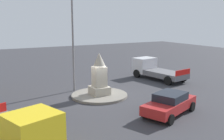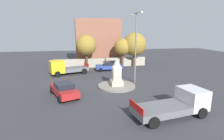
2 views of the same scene
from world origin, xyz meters
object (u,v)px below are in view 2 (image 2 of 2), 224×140
(monument, at_px, (117,73))
(tree_near_wall, at_px, (134,44))
(streetlamp, at_px, (136,40))
(truck_white_approaching, at_px, (177,104))
(tree_mid_cluster, at_px, (86,45))
(tree_far_corner, at_px, (123,47))
(car_blue_near_island, at_px, (109,66))
(car_red_far_side, at_px, (64,89))
(truck_yellow_parked_left, at_px, (64,68))
(corner_building, at_px, (97,41))

(monument, xyz_separation_m, tree_near_wall, (11.01, -5.66, 2.35))
(monument, relative_size, streetlamp, 0.37)
(truck_white_approaching, relative_size, tree_mid_cluster, 1.06)
(monument, xyz_separation_m, tree_far_corner, (10.96, -3.47, 1.90))
(streetlamp, xyz_separation_m, tree_mid_cluster, (9.71, 5.44, -1.34))
(tree_mid_cluster, bearing_deg, car_blue_near_island, -119.91)
(car_red_far_side, xyz_separation_m, tree_far_corner, (13.04, -9.29, 2.84))
(car_red_far_side, relative_size, tree_near_wall, 0.76)
(tree_near_wall, distance_m, tree_far_corner, 2.24)
(car_blue_near_island, bearing_deg, tree_far_corner, -51.29)
(truck_white_approaching, xyz_separation_m, tree_far_corner, (18.83, -0.39, 2.65))
(car_red_far_side, xyz_separation_m, tree_mid_cluster, (12.89, -2.97, 3.28))
(monument, distance_m, tree_mid_cluster, 11.43)
(car_red_far_side, relative_size, tree_far_corner, 0.91)
(truck_yellow_parked_left, bearing_deg, streetlamp, -124.11)
(tree_near_wall, bearing_deg, monument, 152.79)
(tree_near_wall, bearing_deg, car_red_far_side, 138.73)
(car_blue_near_island, height_order, truck_yellow_parked_left, truck_yellow_parked_left)
(truck_yellow_parked_left, relative_size, corner_building, 0.68)
(car_red_far_side, bearing_deg, tree_far_corner, -35.48)
(monument, height_order, truck_yellow_parked_left, monument)
(tree_near_wall, xyz_separation_m, tree_far_corner, (-0.05, 2.20, -0.44))
(truck_yellow_parked_left, xyz_separation_m, corner_building, (9.65, -5.99, 3.28))
(car_blue_near_island, distance_m, tree_near_wall, 6.33)
(car_blue_near_island, xyz_separation_m, truck_yellow_parked_left, (-1.58, 7.09, 0.25))
(truck_yellow_parked_left, bearing_deg, car_red_far_side, -176.61)
(monument, bearing_deg, truck_yellow_parked_left, 41.62)
(car_red_far_side, relative_size, corner_building, 0.54)
(car_blue_near_island, distance_m, truck_white_approaching, 16.80)
(monument, height_order, streetlamp, streetlamp)
(car_blue_near_island, xyz_separation_m, tree_near_wall, (2.25, -4.94, 3.25))
(car_red_far_side, xyz_separation_m, car_blue_near_island, (10.84, -6.55, 0.03))
(truck_white_approaching, bearing_deg, streetlamp, 3.12)
(truck_yellow_parked_left, height_order, tree_mid_cluster, tree_mid_cluster)
(car_blue_near_island, xyz_separation_m, corner_building, (8.06, 1.11, 3.53))
(corner_building, bearing_deg, tree_mid_cluster, 157.67)
(car_red_far_side, height_order, tree_mid_cluster, tree_mid_cluster)
(car_red_far_side, relative_size, car_blue_near_island, 1.07)
(truck_yellow_parked_left, bearing_deg, tree_near_wall, -72.33)
(monument, height_order, tree_mid_cluster, tree_mid_cluster)
(corner_building, bearing_deg, monument, -178.68)
(truck_yellow_parked_left, distance_m, corner_building, 11.82)
(truck_white_approaching, bearing_deg, corner_building, 7.98)
(tree_mid_cluster, bearing_deg, car_red_far_side, 167.02)
(monument, distance_m, tree_far_corner, 11.65)
(truck_yellow_parked_left, distance_m, tree_far_corner, 10.85)
(truck_white_approaching, distance_m, tree_mid_cluster, 19.85)
(truck_yellow_parked_left, bearing_deg, corner_building, -31.84)
(monument, xyz_separation_m, tree_mid_cluster, (10.82, 2.86, 2.34))
(car_red_far_side, xyz_separation_m, corner_building, (18.90, -5.44, 3.56))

